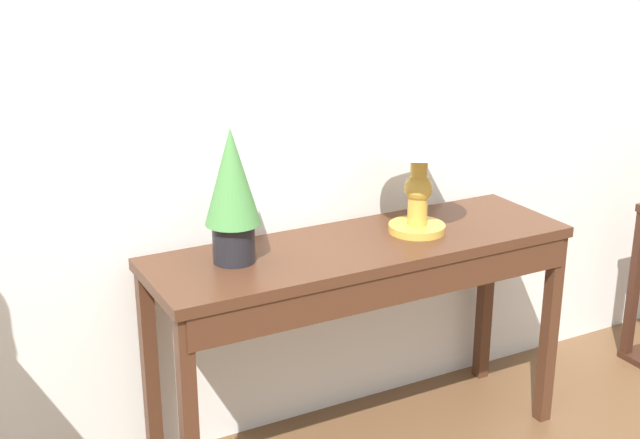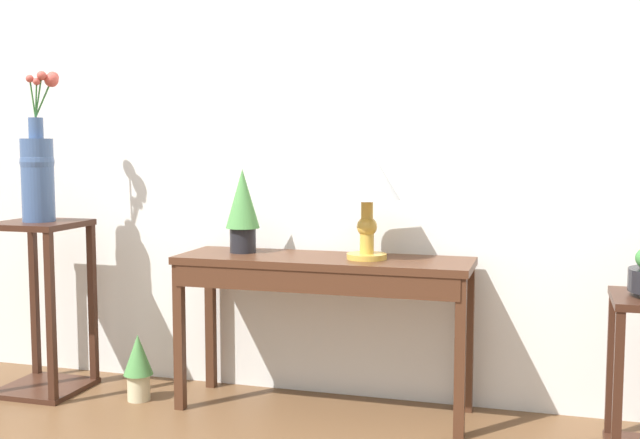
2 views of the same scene
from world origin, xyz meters
The scene contains 4 objects.
back_wall_with_art centered at (0.00, 1.43, 1.40)m, with size 9.00×0.10×2.80m.
console_table centered at (0.01, 1.11, 0.64)m, with size 1.38×0.42×0.74m.
table_lamp centered at (0.22, 1.14, 1.10)m, with size 0.30×0.30×0.53m.
potted_plant_on_console centered at (-0.41, 1.17, 0.96)m, with size 0.16×0.16×0.41m.
Camera 1 is at (-1.30, -1.05, 1.69)m, focal length 48.62 mm.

